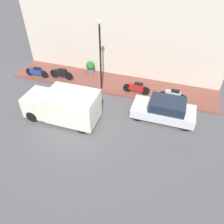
{
  "coord_description": "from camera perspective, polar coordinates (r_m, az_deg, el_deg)",
  "views": [
    {
      "loc": [
        -8.53,
        -4.57,
        9.14
      ],
      "look_at": [
        1.38,
        -1.34,
        0.6
      ],
      "focal_mm": 35.0,
      "sensor_mm": 36.0,
      "label": 1
    }
  ],
  "objects": [
    {
      "name": "ground_plane",
      "position": [
        13.31,
        -7.36,
        -4.44
      ],
      "size": [
        60.0,
        60.0,
        0.0
      ],
      "primitive_type": "plane",
      "color": "#514F51"
    },
    {
      "name": "sidewalk",
      "position": [
        17.19,
        -0.14,
        7.52
      ],
      "size": [
        2.82,
        15.91,
        0.15
      ],
      "color": "brown",
      "rests_on": "ground_plane"
    },
    {
      "name": "building_facade",
      "position": [
        16.92,
        1.6,
        21.43
      ],
      "size": [
        0.3,
        15.91,
        7.89
      ],
      "color": "beige",
      "rests_on": "ground_plane"
    },
    {
      "name": "parked_car",
      "position": [
        13.98,
        13.53,
        0.62
      ],
      "size": [
        1.78,
        3.88,
        1.33
      ],
      "color": "silver",
      "rests_on": "ground_plane"
    },
    {
      "name": "delivery_van",
      "position": [
        13.61,
        -12.79,
        1.7
      ],
      "size": [
        1.89,
        4.59,
        2.06
      ],
      "color": "silver",
      "rests_on": "ground_plane"
    },
    {
      "name": "motorcycle_black",
      "position": [
        17.88,
        -13.1,
        9.81
      ],
      "size": [
        0.3,
        1.96,
        0.86
      ],
      "color": "black",
      "rests_on": "sidewalk"
    },
    {
      "name": "motorcycle_blue",
      "position": [
        18.72,
        -19.11,
        9.93
      ],
      "size": [
        0.3,
        1.99,
        0.8
      ],
      "color": "navy",
      "rests_on": "sidewalk"
    },
    {
      "name": "motorcycle_red",
      "position": [
        15.78,
        6.43,
        6.36
      ],
      "size": [
        0.3,
        1.95,
        0.86
      ],
      "color": "#B21E1E",
      "rests_on": "sidewalk"
    },
    {
      "name": "scooter_silver",
      "position": [
        15.5,
        15.58,
        4.33
      ],
      "size": [
        0.3,
        1.89,
        0.86
      ],
      "color": "#B7B7BF",
      "rests_on": "sidewalk"
    },
    {
      "name": "streetlamp",
      "position": [
        15.01,
        -3.12,
        16.31
      ],
      "size": [
        0.31,
        0.31,
        4.97
      ],
      "color": "black",
      "rests_on": "sidewalk"
    },
    {
      "name": "potted_plant",
      "position": [
        18.29,
        -5.67,
        11.62
      ],
      "size": [
        0.7,
        0.7,
        1.0
      ],
      "color": "slate",
      "rests_on": "sidewalk"
    }
  ]
}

